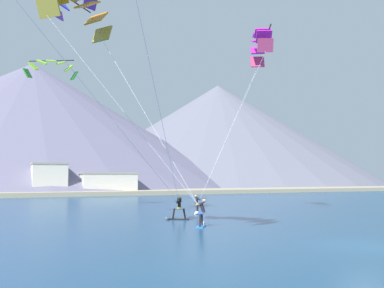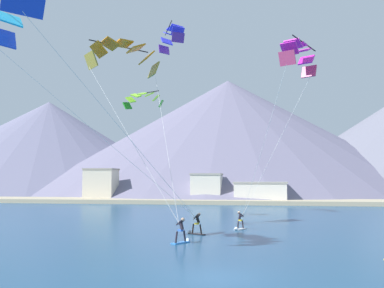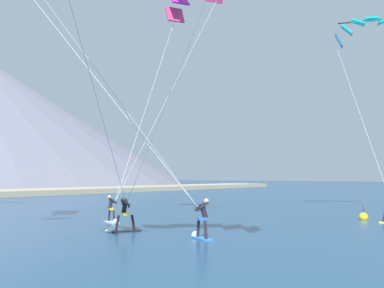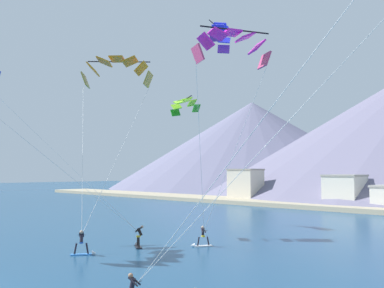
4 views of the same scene
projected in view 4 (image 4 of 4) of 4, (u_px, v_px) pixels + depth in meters
kitesurfer_near_trail at (138, 240)px, 33.02m from camera, size 1.70×1.23×1.74m
kitesurfer_mid_center at (200, 241)px, 33.19m from camera, size 1.18×1.72×1.65m
kitesurfer_far_left at (84, 247)px, 29.84m from camera, size 1.30×1.67×1.80m
parafoil_kite_mid_center at (232, 45)px, 29.03m from camera, size 6.50×5.48×14.11m
parafoil_kite_far_left at (117, 69)px, 40.75m from camera, size 9.54×10.25×15.36m
parafoil_kite_distant_high_outer at (184, 104)px, 47.99m from camera, size 4.91×2.15×1.90m
parafoil_kite_distant_low_drift at (221, 34)px, 49.22m from camera, size 4.09×5.48×2.58m
shore_building_harbour_front at (345, 191)px, 68.00m from camera, size 5.63×5.34×5.33m
shore_building_quay_east at (246, 185)px, 83.83m from camera, size 6.05×4.64×6.35m
mountain_peak_east_shoulder at (252, 145)px, 153.79m from camera, size 101.50×101.50×30.88m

